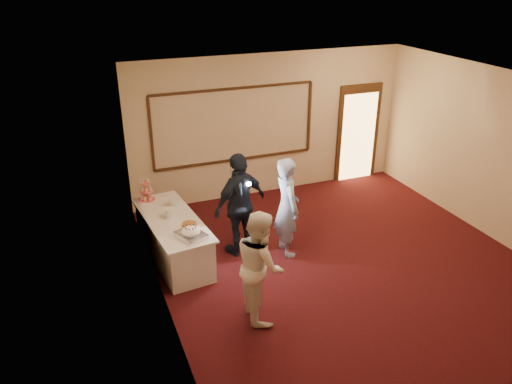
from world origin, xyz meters
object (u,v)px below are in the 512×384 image
man (287,207)px  buffet_table (173,239)px  guest (240,204)px  cupcake_stand (146,192)px  plate_stack_a (171,213)px  woman (260,265)px  tart (190,225)px  plate_stack_b (174,202)px  pavlova_tray (191,233)px

man → buffet_table: bearing=75.4°
guest → cupcake_stand: bearing=-59.9°
man → plate_stack_a: bearing=74.1°
woman → plate_stack_a: bearing=28.3°
tart → woman: bearing=-68.3°
cupcake_stand → tart: 1.34m
plate_stack_b → guest: (0.99, -0.61, 0.06)m
pavlova_tray → man: man is taller
man → guest: 0.79m
cupcake_stand → woman: bearing=-69.1°
cupcake_stand → man: size_ratio=0.24×
tart → man: 1.66m
plate_stack_a → plate_stack_b: 0.41m
cupcake_stand → man: (2.10, -1.38, -0.04)m
plate_stack_b → woman: woman is taller
plate_stack_b → woman: bearing=-73.9°
buffet_table → guest: 1.26m
plate_stack_b → man: bearing=-28.4°
pavlova_tray → buffet_table: bearing=101.2°
cupcake_stand → guest: size_ratio=0.23×
plate_stack_a → guest: 1.16m
guest → tart: bearing=-10.8°
pavlova_tray → guest: bearing=28.3°
pavlova_tray → woman: bearing=-60.3°
cupcake_stand → woman: 2.97m
plate_stack_a → guest: guest is taller
buffet_table → plate_stack_a: (-0.00, 0.05, 0.46)m
plate_stack_b → man: (1.71, -0.92, 0.03)m
woman → guest: (0.32, 1.71, 0.09)m
buffet_table → tart: (0.21, -0.37, 0.41)m
pavlova_tray → tart: (0.06, 0.35, -0.05)m
pavlova_tray → woman: woman is taller
man → guest: guest is taller
plate_stack_a → guest: bearing=-11.4°
pavlova_tray → man: (1.71, 0.22, 0.03)m
woman → buffet_table: bearing=28.8°
pavlova_tray → tart: size_ratio=1.99×
man → guest: (-0.72, 0.32, 0.03)m
cupcake_stand → plate_stack_a: 0.88m
man → woman: 1.74m
man → tart: bearing=86.0°
buffet_table → guest: (1.13, -0.18, 0.52)m
pavlova_tray → man: bearing=7.2°
plate_stack_b → tart: (0.06, -0.80, -0.05)m
buffet_table → plate_stack_b: 0.64m
plate_stack_b → man: man is taller
plate_stack_a → buffet_table: bearing=-88.3°
woman → guest: size_ratio=0.90×
buffet_table → plate_stack_b: (0.15, 0.42, 0.46)m
plate_stack_a → cupcake_stand: bearing=106.4°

